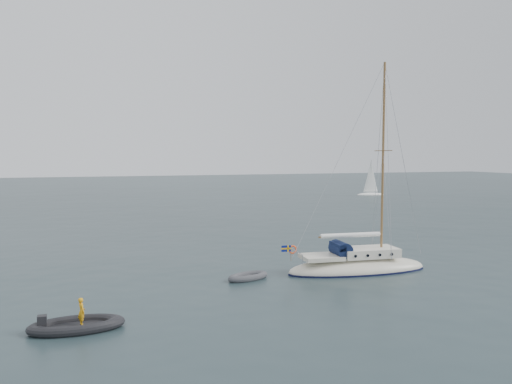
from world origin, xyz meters
name	(u,v)px	position (x,y,z in m)	size (l,w,h in m)	color
ground	(293,269)	(0.00, 0.00, 0.00)	(300.00, 300.00, 0.00)	black
sailboat	(358,255)	(3.83, -1.87, 1.08)	(10.04, 3.00, 14.29)	silver
dinghy	(248,277)	(-3.67, -1.56, 0.18)	(2.84, 1.28, 0.41)	#49494D
rib	(76,325)	(-13.53, -7.59, 0.24)	(4.14, 1.88, 1.45)	black
distant_yacht_b	(371,179)	(37.66, 51.34, 3.01)	(5.32, 2.83, 7.04)	white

